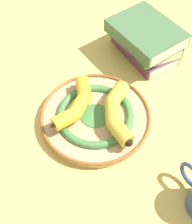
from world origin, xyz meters
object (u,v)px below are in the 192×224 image
banana_a (116,111)px  decorative_bowl (96,117)px  book_stack (147,40)px  banana_b (76,105)px

banana_a → decorative_bowl: bearing=-99.3°
book_stack → banana_a: bearing=-50.6°
decorative_bowl → banana_b: bearing=25.1°
decorative_bowl → banana_a: bearing=-148.9°
banana_a → book_stack: size_ratio=0.73×
decorative_bowl → banana_b: (0.05, 0.02, 0.04)m
banana_a → book_stack: book_stack is taller
banana_b → book_stack: bearing=-17.0°
banana_b → book_stack: size_ratio=0.80×
decorative_bowl → banana_b: banana_b is taller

